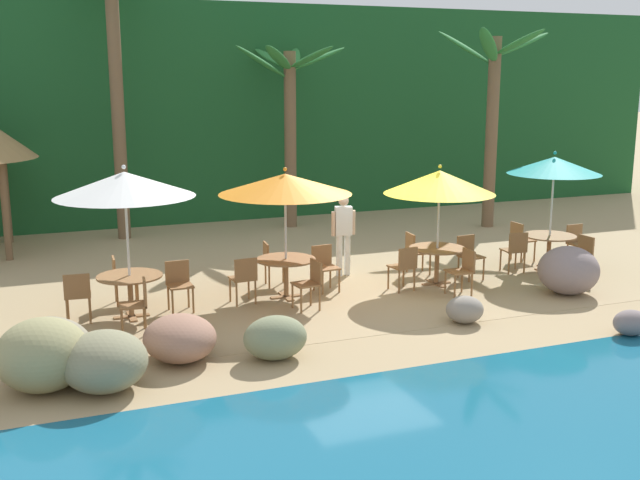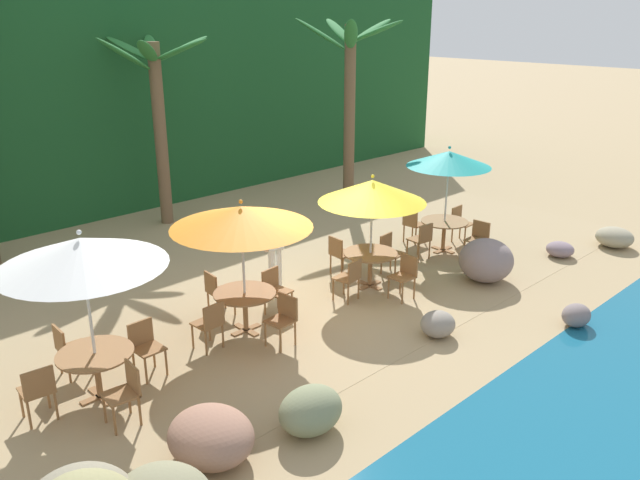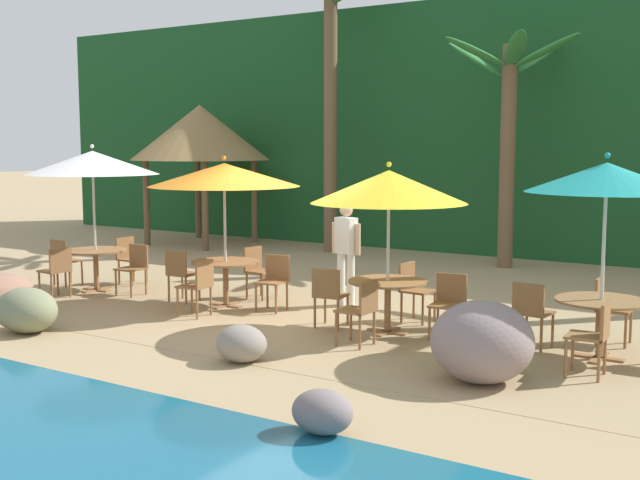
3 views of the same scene
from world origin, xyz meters
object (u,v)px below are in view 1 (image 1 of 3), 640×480
at_px(chair_orange_inland, 272,260).
at_px(umbrella_teal, 554,166).
at_px(chair_teal_left, 515,249).
at_px(palm_tree_third, 494,98).
at_px(chair_teal_inland, 520,238).
at_px(palm_tree_second, 290,104).
at_px(chair_white_seaward, 179,282).
at_px(chair_orange_seaward, 324,264).
at_px(umbrella_orange, 285,184).
at_px(dining_table_teal, 549,241).
at_px(chair_white_right, 138,302).
at_px(chair_white_inland, 121,276).
at_px(chair_yellow_seaward, 469,253).
at_px(umbrella_yellow, 440,182).
at_px(chair_teal_seaward, 577,241).
at_px(palm_tree_nearest, 115,59).
at_px(dining_table_yellow, 437,254).
at_px(chair_teal_right, 581,253).
at_px(dining_table_white, 130,282).
at_px(chair_orange_left, 244,277).
at_px(chair_yellow_left, 404,265).
at_px(chair_yellow_right, 463,269).
at_px(chair_orange_right, 311,281).
at_px(chair_white_left, 78,294).
at_px(waiter_in_white, 343,229).
at_px(chair_yellow_inland, 415,250).
at_px(umbrella_white, 125,184).
at_px(dining_table_orange, 286,265).

xyz_separation_m(chair_orange_inland, umbrella_teal, (5.88, -0.88, 1.70)).
relative_size(chair_teal_left, palm_tree_third, 0.17).
distance_m(chair_teal_inland, palm_tree_second, 7.14).
relative_size(chair_white_seaward, chair_orange_seaward, 1.00).
distance_m(umbrella_orange, dining_table_teal, 6.07).
relative_size(chair_white_right, chair_orange_inland, 1.00).
height_order(chair_white_inland, chair_yellow_seaward, same).
height_order(umbrella_yellow, dining_table_teal, umbrella_yellow).
bearing_deg(palm_tree_second, chair_teal_seaward, -55.33).
bearing_deg(chair_orange_seaward, palm_tree_nearest, 114.80).
distance_m(dining_table_yellow, chair_teal_right, 3.03).
relative_size(dining_table_white, chair_orange_left, 1.26).
relative_size(chair_orange_left, palm_tree_third, 0.17).
distance_m(chair_orange_seaward, palm_tree_nearest, 8.01).
relative_size(chair_teal_seaward, palm_tree_second, 0.18).
relative_size(chair_white_seaward, palm_tree_third, 0.17).
relative_size(umbrella_yellow, chair_teal_right, 2.72).
bearing_deg(chair_orange_seaward, umbrella_orange, -167.55).
height_order(chair_yellow_left, chair_yellow_right, same).
bearing_deg(chair_teal_inland, chair_orange_right, -163.43).
height_order(chair_white_inland, chair_orange_seaward, same).
relative_size(chair_yellow_right, chair_teal_left, 1.00).
relative_size(chair_yellow_right, palm_tree_third, 0.17).
relative_size(dining_table_white, chair_white_left, 1.26).
distance_m(chair_white_right, chair_teal_inland, 8.79).
height_order(chair_white_right, waiter_in_white, waiter_in_white).
xyz_separation_m(chair_white_right, umbrella_yellow, (5.89, 0.81, 1.52)).
relative_size(chair_white_left, chair_teal_inland, 1.00).
bearing_deg(chair_orange_left, dining_table_yellow, -0.94).
xyz_separation_m(chair_yellow_inland, palm_tree_second, (-0.69, 5.80, 2.78)).
height_order(chair_orange_inland, chair_teal_seaward, same).
relative_size(chair_white_inland, chair_orange_right, 1.00).
height_order(chair_white_inland, chair_teal_left, same).
bearing_deg(palm_tree_second, dining_table_white, -128.09).
height_order(chair_white_seaward, chair_teal_seaward, same).
distance_m(umbrella_white, chair_yellow_left, 5.38).
bearing_deg(chair_white_left, umbrella_yellow, -0.25).
bearing_deg(dining_table_white, waiter_in_white, 15.72).
bearing_deg(palm_tree_second, chair_yellow_right, -84.02).
height_order(umbrella_yellow, chair_teal_left, umbrella_yellow).
distance_m(umbrella_yellow, chair_yellow_left, 1.74).
relative_size(chair_yellow_seaward, chair_yellow_right, 1.00).
xyz_separation_m(umbrella_yellow, waiter_in_white, (-1.45, 1.30, -1.04)).
bearing_deg(chair_white_seaward, palm_tree_second, 56.32).
bearing_deg(umbrella_orange, umbrella_white, -176.59).
bearing_deg(chair_orange_inland, umbrella_yellow, -19.20).
xyz_separation_m(chair_teal_seaward, palm_tree_nearest, (-8.82, 6.41, 3.92)).
distance_m(chair_orange_left, dining_table_yellow, 3.90).
bearing_deg(dining_table_yellow, dining_table_orange, 176.05).
distance_m(dining_table_white, dining_table_orange, 2.85).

